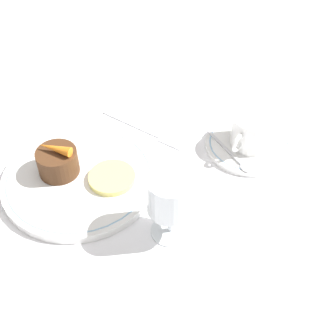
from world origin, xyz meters
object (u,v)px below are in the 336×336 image
at_px(dinner_plate, 79,179).
at_px(dessert_cake, 58,162).
at_px(wine_glass, 171,198).
at_px(coffee_cup, 252,130).
at_px(fork, 151,132).

relative_size(dinner_plate, dessert_cake, 3.81).
relative_size(wine_glass, dessert_cake, 1.70).
relative_size(coffee_cup, dessert_cake, 1.49).
height_order(wine_glass, dessert_cake, wine_glass).
bearing_deg(fork, coffee_cup, 116.55).
distance_m(coffee_cup, wine_glass, 0.25).
xyz_separation_m(dinner_plate, wine_glass, (-0.02, 0.19, 0.07)).
distance_m(dinner_plate, coffee_cup, 0.32).
distance_m(wine_glass, dessert_cake, 0.23).
bearing_deg(fork, wine_glass, 47.33).
bearing_deg(fork, dessert_cake, -14.50).
xyz_separation_m(dinner_plate, fork, (-0.18, 0.01, -0.01)).
bearing_deg(coffee_cup, wine_glass, 1.33).
bearing_deg(dessert_cake, wine_glass, 96.69).
bearing_deg(dessert_cake, dinner_plate, 105.99).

